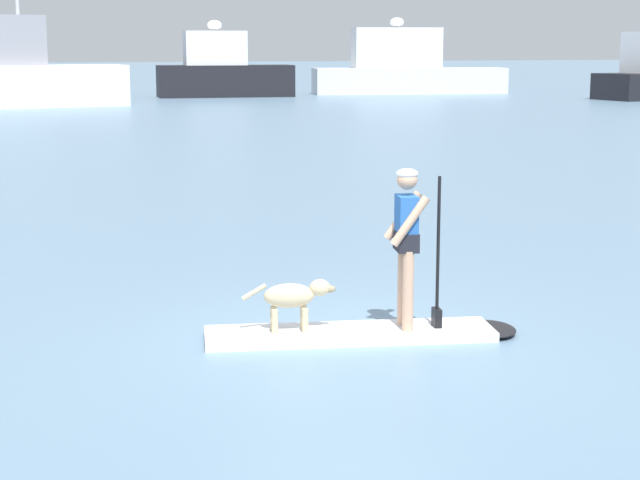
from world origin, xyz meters
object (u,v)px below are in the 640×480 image
object	(u,v)px
moored_boat_far_port	(4,73)
dog	(294,297)
paddleboard	(370,333)
moored_boat_far_starboard	(223,72)
person_paddler	(408,236)
moored_boat_port	(405,69)

from	to	relation	value
moored_boat_far_port	dog	bearing A→B (deg)	-88.39
paddleboard	moored_boat_far_starboard	xyz separation A→B (m)	(11.10, 53.75, 1.48)
paddleboard	person_paddler	size ratio (longest dim) A/B	2.00
paddleboard	moored_boat_far_port	distance (m)	46.24
person_paddler	moored_boat_port	xyz separation A→B (m)	(23.04, 54.03, 0.49)
person_paddler	paddleboard	bearing A→B (deg)	168.52
person_paddler	moored_boat_port	distance (m)	58.74
moored_boat_far_starboard	dog	bearing A→B (deg)	-102.54
dog	moored_boat_far_starboard	size ratio (longest dim) A/B	0.12
moored_boat_far_port	moored_boat_port	world-z (taller)	moored_boat_far_port
dog	moored_boat_far_port	size ratio (longest dim) A/B	0.08
dog	moored_boat_far_starboard	bearing A→B (deg)	77.46
moored_boat_far_starboard	moored_boat_port	bearing A→B (deg)	0.95
moored_boat_port	moored_boat_far_starboard	bearing A→B (deg)	-179.05
paddleboard	moored_boat_port	bearing A→B (deg)	66.53
person_paddler	moored_boat_far_starboard	xyz separation A→B (m)	(10.72, 53.83, 0.42)
dog	moored_boat_far_starboard	xyz separation A→B (m)	(11.92, 53.58, 1.05)
dog	moored_boat_far_port	xyz separation A→B (m)	(-1.29, 45.99, 1.27)
dog	moored_boat_port	size ratio (longest dim) A/B	0.08
paddleboard	person_paddler	xyz separation A→B (m)	(0.39, -0.08, 1.05)
paddleboard	dog	size ratio (longest dim) A/B	3.47
moored_boat_far_port	moored_boat_port	size ratio (longest dim) A/B	0.93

